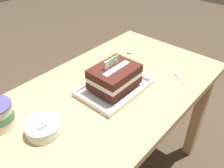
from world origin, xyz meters
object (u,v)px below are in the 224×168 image
object	(u,v)px
foil_tray	(114,88)
birthday_cake	(114,77)
serving_spoon_by_bowls	(179,78)
bowl_stack	(43,128)
serving_spoon_near_tray	(128,52)

from	to	relation	value
foil_tray	birthday_cake	bearing A→B (deg)	90.00
foil_tray	serving_spoon_by_bowls	size ratio (longest dim) A/B	2.61
foil_tray	serving_spoon_by_bowls	distance (m)	0.34
foil_tray	bowl_stack	xyz separation A→B (m)	(-0.38, 0.03, 0.02)
birthday_cake	foil_tray	bearing A→B (deg)	-90.00
bowl_stack	serving_spoon_near_tray	distance (m)	0.71
bowl_stack	serving_spoon_near_tray	xyz separation A→B (m)	(0.69, 0.14, -0.02)
bowl_stack	serving_spoon_near_tray	world-z (taller)	bowl_stack
foil_tray	serving_spoon_near_tray	xyz separation A→B (m)	(0.32, 0.17, -0.00)
birthday_cake	bowl_stack	xyz separation A→B (m)	(-0.38, 0.03, -0.05)
foil_tray	serving_spoon_near_tray	world-z (taller)	foil_tray
foil_tray	serving_spoon_near_tray	bearing A→B (deg)	28.12
birthday_cake	serving_spoon_by_bowls	bearing A→B (deg)	-33.31
serving_spoon_near_tray	bowl_stack	bearing A→B (deg)	-168.51
serving_spoon_near_tray	serving_spoon_by_bowls	world-z (taller)	serving_spoon_near_tray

